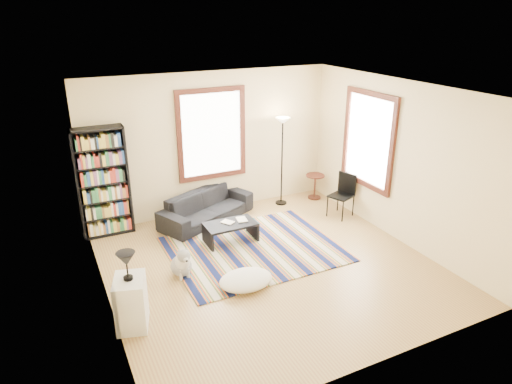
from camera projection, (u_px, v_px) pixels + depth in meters
name	position (u px, v px, depth m)	size (l,w,h in m)	color
floor	(269.00, 268.00, 7.40)	(5.00, 5.00, 0.10)	#A3894A
ceiling	(272.00, 87.00, 6.33)	(5.00, 5.00, 0.10)	white
wall_back	(211.00, 143.00, 8.99)	(5.00, 0.10, 2.80)	beige
wall_front	(384.00, 263.00, 4.74)	(5.00, 0.10, 2.80)	beige
wall_left	(94.00, 216.00, 5.83)	(0.10, 5.00, 2.80)	beige
wall_right	(401.00, 162.00, 7.90)	(0.10, 5.00, 2.80)	beige
window_back	(212.00, 134.00, 8.85)	(1.20, 0.06, 1.60)	white
window_right	(368.00, 140.00, 8.46)	(0.06, 1.20, 1.60)	white
rug	(254.00, 249.00, 7.87)	(2.82, 2.26, 0.02)	#0C143D
sofa	(206.00, 207.00, 8.86)	(0.76, 1.94, 0.57)	black
bookshelf	(103.00, 183.00, 8.08)	(0.90, 0.30, 2.00)	black
coffee_table	(231.00, 232.00, 8.08)	(0.90, 0.50, 0.36)	black
book_a	(225.00, 224.00, 7.96)	(0.21, 0.16, 0.02)	beige
book_b	(237.00, 220.00, 8.11)	(0.17, 0.24, 0.02)	beige
floor_cushion	(246.00, 280.00, 6.80)	(0.82, 0.62, 0.21)	silver
floor_lamp	(282.00, 162.00, 9.40)	(0.30, 0.30, 1.86)	black
side_table	(315.00, 187.00, 9.92)	(0.40, 0.40, 0.54)	#421E10
folding_chair	(341.00, 196.00, 9.00)	(0.42, 0.40, 0.86)	black
white_cabinet	(131.00, 303.00, 5.86)	(0.38, 0.50, 0.70)	silver
table_lamp	(127.00, 266.00, 5.66)	(0.24, 0.24, 0.38)	black
dog	(181.00, 260.00, 7.03)	(0.37, 0.51, 0.51)	#B6B6B6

